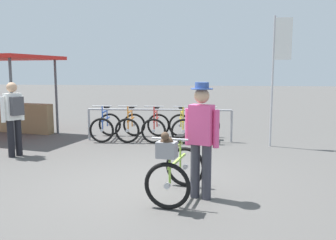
% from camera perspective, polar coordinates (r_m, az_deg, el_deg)
% --- Properties ---
extents(ground_plane, '(80.00, 80.00, 0.00)m').
position_cam_1_polar(ground_plane, '(6.08, -3.67, -10.23)').
color(ground_plane, '#514F4C').
extents(bike_rack_rail, '(3.90, 0.29, 0.88)m').
position_cam_1_polar(bike_rack_rail, '(9.56, -1.41, 0.66)').
color(bike_rack_rail, '#99999E').
rests_on(bike_rack_rail, ground).
extents(racked_bike_blue, '(0.75, 1.14, 0.97)m').
position_cam_1_polar(racked_bike_blue, '(10.03, -9.90, -0.94)').
color(racked_bike_blue, black).
rests_on(racked_bike_blue, ground).
extents(racked_bike_orange, '(0.71, 1.11, 0.97)m').
position_cam_1_polar(racked_bike_orange, '(9.89, -5.96, -0.99)').
color(racked_bike_orange, black).
rests_on(racked_bike_orange, ground).
extents(racked_bike_red, '(0.69, 1.11, 0.97)m').
position_cam_1_polar(racked_bike_red, '(9.79, -1.92, -1.05)').
color(racked_bike_red, black).
rests_on(racked_bike_red, ground).
extents(racked_bike_yellow, '(0.85, 1.19, 0.97)m').
position_cam_1_polar(racked_bike_yellow, '(9.74, 2.18, -1.09)').
color(racked_bike_yellow, black).
rests_on(racked_bike_yellow, ground).
extents(racked_bike_white, '(0.70, 1.12, 0.97)m').
position_cam_1_polar(racked_bike_white, '(9.74, 6.30, -1.13)').
color(racked_bike_white, black).
rests_on(racked_bike_white, ground).
extents(featured_bicycle, '(0.83, 1.25, 1.09)m').
position_cam_1_polar(featured_bicycle, '(5.25, 1.11, -7.60)').
color(featured_bicycle, black).
rests_on(featured_bicycle, ground).
extents(person_with_featured_bike, '(0.50, 0.32, 1.72)m').
position_cam_1_polar(person_with_featured_bike, '(5.23, 5.34, -2.49)').
color(person_with_featured_bike, '#383842').
rests_on(person_with_featured_bike, ground).
extents(pedestrian_with_backpack, '(0.43, 0.48, 1.64)m').
position_cam_1_polar(pedestrian_with_backpack, '(8.49, -23.41, 0.81)').
color(pedestrian_with_backpack, black).
rests_on(pedestrian_with_backpack, ground).
extents(market_stall, '(3.49, 2.86, 2.30)m').
position_cam_1_polar(market_stall, '(11.51, -24.38, 4.74)').
color(market_stall, '#4C4C51').
rests_on(market_stall, ground).
extents(banner_flag, '(0.45, 0.05, 3.20)m').
position_cam_1_polar(banner_flag, '(9.21, 17.31, 9.67)').
color(banner_flag, '#B2B2B7').
rests_on(banner_flag, ground).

